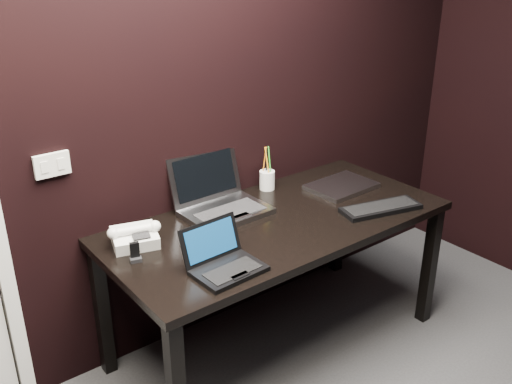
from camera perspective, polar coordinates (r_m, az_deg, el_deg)
wall_back at (r=2.74m, az=-7.98°, el=9.13°), size 4.00×0.00×4.00m
wall_switch at (r=2.54m, az=-19.73°, el=2.57°), size 0.15×0.02×0.10m
desk at (r=2.82m, az=2.18°, el=-4.14°), size 1.70×0.80×0.74m
netbook at (r=2.36m, az=-3.25°, el=-6.96°), size 0.29×0.26×0.18m
silver_laptop at (r=2.84m, az=-3.59°, el=-0.97°), size 0.41×0.37×0.28m
ext_keyboard at (r=2.93m, az=12.36°, el=-1.58°), size 0.44×0.24×0.03m
closed_laptop at (r=3.16m, az=8.56°, el=0.59°), size 0.37×0.27×0.02m
desk_phone at (r=2.58m, az=-12.03°, el=-4.39°), size 0.24×0.22×0.12m
mobile_phone at (r=2.47m, az=-12.00°, el=-6.08°), size 0.06×0.05×0.08m
pen_cup at (r=3.10m, az=1.12°, el=1.29°), size 0.10×0.10×0.24m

